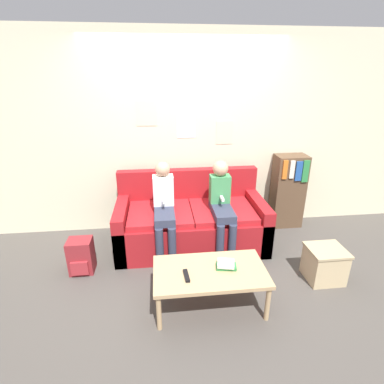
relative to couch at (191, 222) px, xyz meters
name	(u,v)px	position (x,y,z in m)	size (l,w,h in m)	color
ground_plane	(196,269)	(0.00, -0.57, -0.30)	(10.00, 10.00, 0.00)	#4C4742
wall_back	(186,136)	(0.00, 0.54, 1.00)	(8.00, 0.06, 2.60)	beige
couch	(191,222)	(0.00, 0.00, 0.00)	(1.84, 0.91, 0.90)	maroon
coffee_table	(210,274)	(0.05, -1.14, 0.05)	(1.04, 0.59, 0.39)	tan
person_left	(164,206)	(-0.33, -0.22, 0.34)	(0.24, 0.61, 1.13)	#33384C
person_right	(222,203)	(0.35, -0.21, 0.34)	(0.24, 0.61, 1.12)	#33384C
tv_remote	(186,276)	(-0.17, -1.21, 0.10)	(0.05, 0.17, 0.02)	black
book_stack	(226,265)	(0.21, -1.12, 0.12)	(0.20, 0.17, 0.06)	#2D8442
bookshelf	(288,191)	(1.42, 0.35, 0.23)	(0.43, 0.30, 1.04)	brown
storage_box	(324,264)	(1.33, -0.90, -0.11)	(0.38, 0.35, 0.37)	#CCB284
backpack	(81,256)	(-1.27, -0.47, -0.10)	(0.26, 0.25, 0.39)	maroon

